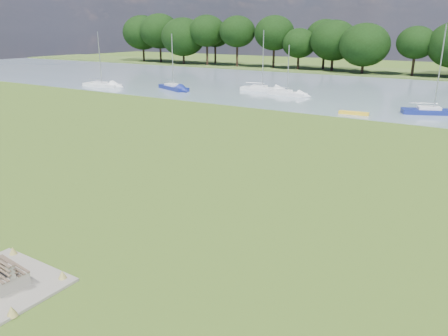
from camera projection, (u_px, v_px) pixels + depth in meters
The scene contains 12 objects.
ground at pixel (219, 176), 26.60m from camera, with size 220.00×220.00×0.00m, color #526627.
river at pixel (385, 93), 60.35m from camera, with size 220.00×40.00×0.10m, color gray.
far_bank at pixel (422, 75), 84.45m from camera, with size 220.00×20.00×0.40m, color #4C6626.
concrete_pad at pixel (2, 283), 15.34m from camera, with size 4.20×3.20×0.10m, color gray.
bench_pair at pixel (0, 271), 15.19m from camera, with size 2.05×1.33×1.05m.
kayak at pixel (354, 113), 45.28m from camera, with size 3.02×0.70×0.30m, color yellow.
tree_line at pixel (353, 37), 85.71m from camera, with size 117.48×9.61×11.64m.
sailboat_0 at pixel (433, 110), 45.36m from camera, with size 6.44×3.95×8.97m.
sailboat_2 at pixel (173, 86), 63.65m from camera, with size 6.51×4.18×7.83m.
sailboat_3 at pixel (287, 92), 58.17m from camera, with size 5.45×2.01×6.51m.
sailboat_4 at pixel (262, 88), 62.33m from camera, with size 6.38×2.52×8.34m.
sailboat_7 at pixel (101, 84), 67.03m from camera, with size 6.54×2.23×8.06m.
Camera 1 is at (13.76, -21.09, 8.59)m, focal length 35.00 mm.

